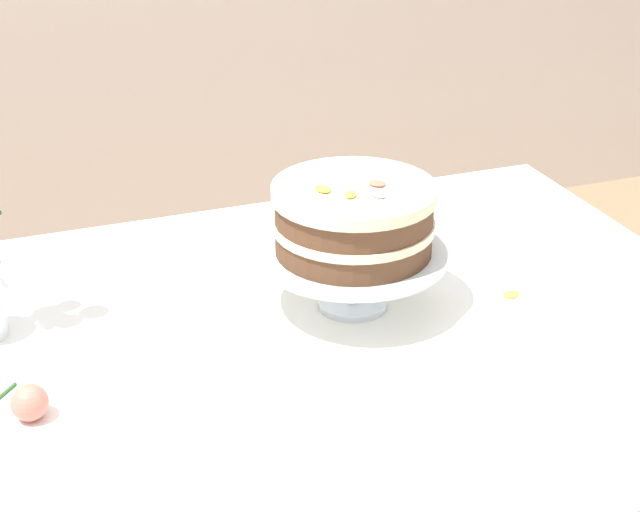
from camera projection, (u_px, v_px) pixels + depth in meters
name	position (u px, v px, depth m)	size (l,w,h in m)	color
dining_table	(300.00, 394.00, 1.49)	(1.40, 1.00, 0.74)	white
linen_napkin	(352.00, 306.00, 1.55)	(0.32, 0.32, 0.00)	white
cake_stand	(353.00, 260.00, 1.52)	(0.29, 0.29, 0.10)	silver
layer_cake	(354.00, 218.00, 1.48)	(0.25, 0.25, 0.11)	brown
fallen_rose	(29.00, 402.00, 1.28)	(0.11, 0.11, 0.05)	#2D6028
loose_petal_0	(513.00, 296.00, 1.58)	(0.03, 0.02, 0.00)	yellow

